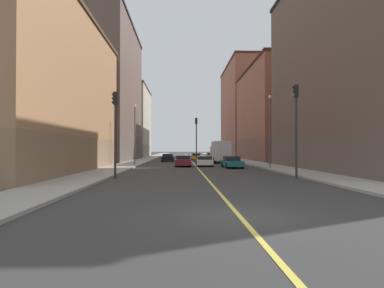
% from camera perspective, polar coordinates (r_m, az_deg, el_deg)
% --- Properties ---
extents(ground_plane, '(400.00, 400.00, 0.00)m').
position_cam_1_polar(ground_plane, '(10.62, 8.27, -12.39)').
color(ground_plane, '#363534').
rests_on(ground_plane, ground).
extents(sidewalk_left, '(3.30, 168.00, 0.15)m').
position_cam_1_polar(sidewalk_left, '(60.18, 7.92, -2.75)').
color(sidewalk_left, '#9E9B93').
rests_on(sidewalk_left, ground).
extents(sidewalk_right, '(3.30, 168.00, 0.15)m').
position_cam_1_polar(sidewalk_right, '(59.65, -8.44, -2.76)').
color(sidewalk_right, '#9E9B93').
rests_on(sidewalk_right, ground).
extents(lane_center_stripe, '(0.16, 154.00, 0.01)m').
position_cam_1_polar(lane_center_stripe, '(59.31, -0.23, -2.85)').
color(lane_center_stripe, '#E5D14C').
rests_on(lane_center_stripe, ground).
extents(building_left_near, '(11.22, 24.81, 20.55)m').
position_cam_1_polar(building_left_near, '(35.71, 28.08, 12.49)').
color(building_left_near, brown).
rests_on(building_left_near, ground).
extents(building_left_mid, '(11.22, 23.51, 16.58)m').
position_cam_1_polar(building_left_mid, '(60.20, 14.94, 5.11)').
color(building_left_mid, brown).
rests_on(building_left_mid, ground).
extents(building_left_far, '(11.22, 26.08, 23.67)m').
position_cam_1_polar(building_left_far, '(85.68, 9.82, 5.73)').
color(building_left_far, brown).
rests_on(building_left_far, ground).
extents(building_right_corner, '(11.22, 25.75, 14.53)m').
position_cam_1_polar(building_right_corner, '(32.77, -27.14, 8.31)').
color(building_right_corner, '#8F6B4F').
rests_on(building_right_corner, ground).
extents(building_right_midblock, '(11.22, 24.68, 23.61)m').
position_cam_1_polar(building_right_midblock, '(59.08, -15.65, 8.67)').
color(building_right_midblock, brown).
rests_on(building_right_midblock, ground).
extents(building_right_distant, '(11.22, 19.65, 17.34)m').
position_cam_1_polar(building_right_distant, '(83.02, -11.59, 3.75)').
color(building_right_distant, '#9D9688').
rests_on(building_right_distant, ground).
extents(traffic_light_left_near, '(0.40, 0.32, 6.73)m').
position_cam_1_polar(traffic_light_left_near, '(24.53, 17.84, 4.30)').
color(traffic_light_left_near, '#2D2D2D').
rests_on(traffic_light_left_near, ground).
extents(traffic_light_right_near, '(0.40, 0.32, 6.14)m').
position_cam_1_polar(traffic_light_right_near, '(23.51, -13.39, 3.69)').
color(traffic_light_right_near, '#2D2D2D').
rests_on(traffic_light_right_near, ground).
extents(traffic_light_median_far, '(0.40, 0.32, 6.62)m').
position_cam_1_polar(traffic_light_median_far, '(47.22, 0.76, 1.76)').
color(traffic_light_median_far, '#2D2D2D').
rests_on(traffic_light_median_far, ground).
extents(street_lamp_left_near, '(0.36, 0.36, 7.55)m').
position_cam_1_polar(street_lamp_left_near, '(34.73, 13.58, 3.45)').
color(street_lamp_left_near, '#4C4C51').
rests_on(street_lamp_left_near, ground).
extents(street_lamp_right_near, '(0.36, 0.36, 7.37)m').
position_cam_1_polar(street_lamp_right_near, '(40.30, -10.03, 2.72)').
color(street_lamp_right_near, '#4C4C51').
rests_on(street_lamp_right_near, ground).
extents(car_teal, '(1.98, 4.57, 1.27)m').
position_cam_1_polar(car_teal, '(36.07, 7.03, -3.19)').
color(car_teal, '#196670').
rests_on(car_teal, ground).
extents(car_orange, '(1.96, 4.28, 1.31)m').
position_cam_1_polar(car_orange, '(64.26, 3.35, -2.11)').
color(car_orange, orange).
rests_on(car_orange, ground).
extents(car_yellow, '(1.94, 4.10, 1.23)m').
position_cam_1_polar(car_yellow, '(60.43, 0.74, -2.24)').
color(car_yellow, gold).
rests_on(car_yellow, ground).
extents(car_white, '(2.10, 4.08, 1.22)m').
position_cam_1_polar(car_white, '(39.04, 2.24, -3.04)').
color(car_white, white).
rests_on(car_white, ground).
extents(car_black, '(1.93, 4.10, 1.27)m').
position_cam_1_polar(car_black, '(52.69, -4.30, -2.43)').
color(car_black, black).
rests_on(car_black, ground).
extents(car_maroon, '(1.89, 3.98, 1.32)m').
position_cam_1_polar(car_maroon, '(38.37, -1.58, -3.01)').
color(car_maroon, maroon).
rests_on(car_maroon, ground).
extents(box_truck, '(2.41, 7.63, 3.18)m').
position_cam_1_polar(box_truck, '(48.27, 4.98, -1.32)').
color(box_truck, beige).
rests_on(box_truck, ground).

